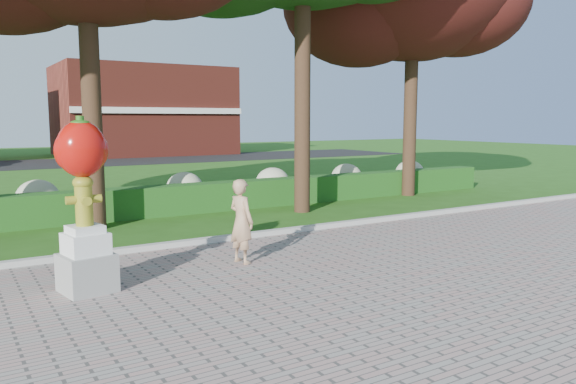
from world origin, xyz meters
name	(u,v)px	position (x,y,z in m)	size (l,w,h in m)	color
ground	(307,275)	(0.00, 0.00, 0.00)	(100.00, 100.00, 0.00)	#255014
walkway	(515,362)	(0.00, -4.00, 0.02)	(40.00, 14.00, 0.04)	gray
curb	(228,239)	(0.00, 3.00, 0.07)	(40.00, 0.18, 0.15)	#ADADA5
lawn_hedge	(164,200)	(0.00, 7.00, 0.40)	(24.00, 0.70, 0.80)	#1A4A15
hydrangea_row	(171,190)	(0.57, 8.00, 0.55)	(20.10, 1.10, 0.99)	#B1B489
street	(43,164)	(0.00, 28.00, 0.01)	(50.00, 8.00, 0.02)	black
building_right	(144,111)	(8.00, 34.00, 3.20)	(12.00, 8.00, 6.40)	maroon
hydrant_sculpture	(84,200)	(-3.32, 0.88, 1.41)	(0.81, 0.81, 2.58)	gray
woman	(241,221)	(-0.60, 1.19, 0.79)	(0.55, 0.36, 1.50)	tan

